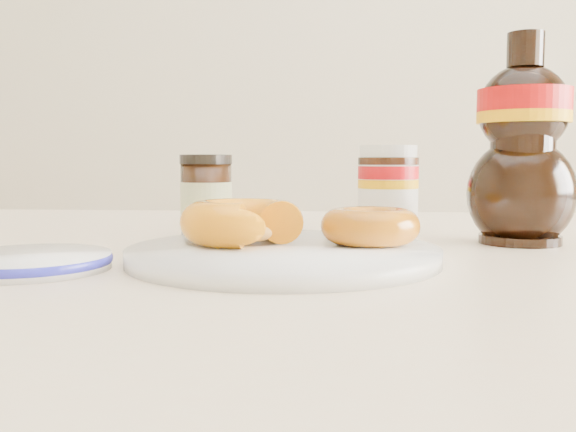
# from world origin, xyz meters

# --- Properties ---
(dining_table) EXTENTS (1.40, 0.90, 0.75)m
(dining_table) POSITION_xyz_m (0.00, 0.10, 0.67)
(dining_table) COLOR beige
(dining_table) RESTS_ON ground
(plate) EXTENTS (0.26, 0.26, 0.01)m
(plate) POSITION_xyz_m (-0.03, 0.01, 0.76)
(plate) COLOR white
(plate) RESTS_ON dining_table
(donut_bitten) EXTENTS (0.11, 0.11, 0.04)m
(donut_bitten) POSITION_xyz_m (-0.07, 0.03, 0.78)
(donut_bitten) COLOR orange
(donut_bitten) RESTS_ON plate
(donut_whole) EXTENTS (0.11, 0.11, 0.03)m
(donut_whole) POSITION_xyz_m (0.04, 0.04, 0.78)
(donut_whole) COLOR #964B09
(donut_whole) RESTS_ON plate
(nutella_jar) EXTENTS (0.07, 0.07, 0.10)m
(nutella_jar) POSITION_xyz_m (0.07, 0.26, 0.81)
(nutella_jar) COLOR white
(nutella_jar) RESTS_ON dining_table
(syrup_bottle) EXTENTS (0.11, 0.10, 0.21)m
(syrup_bottle) POSITION_xyz_m (0.20, 0.15, 0.86)
(syrup_bottle) COLOR black
(syrup_bottle) RESTS_ON dining_table
(dark_jar) EXTENTS (0.06, 0.06, 0.09)m
(dark_jar) POSITION_xyz_m (-0.13, 0.17, 0.80)
(dark_jar) COLOR black
(dark_jar) RESTS_ON dining_table
(blue_rim_saucer) EXTENTS (0.13, 0.13, 0.01)m
(blue_rim_saucer) POSITION_xyz_m (-0.23, -0.05, 0.76)
(blue_rim_saucer) COLOR white
(blue_rim_saucer) RESTS_ON dining_table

